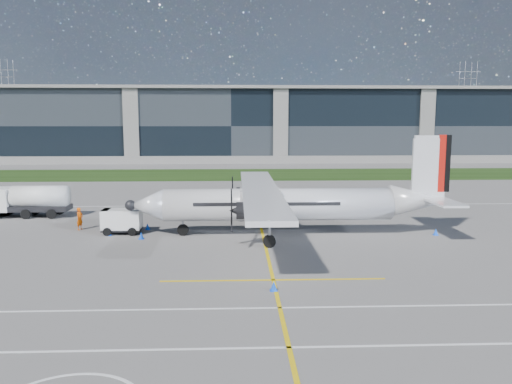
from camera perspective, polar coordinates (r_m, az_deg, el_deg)
The scene contains 17 objects.
ground at distance 71.99m, azimuth -3.07°, elevation 1.35°, with size 400.00×400.00×0.00m, color #62605D.
grass_strip at distance 79.93m, azimuth -2.99°, elevation 2.02°, with size 400.00×18.00×0.04m, color black.
terminal_building at distance 111.50m, azimuth -2.80°, elevation 7.56°, with size 120.00×20.00×15.00m, color black.
tree_line at distance 171.58m, azimuth -2.59°, elevation 6.21°, with size 400.00×6.00×6.00m, color black.
pylon_west at distance 198.90m, azimuth -26.63°, elevation 9.08°, with size 9.00×4.60×30.00m, color gray, non-canonical shape.
pylon_east at distance 200.06m, azimuth 22.91°, elevation 9.29°, with size 9.00×4.60×30.00m, color gray, non-canonical shape.
yellow_taxiway_centerline at distance 42.36m, azimuth 0.41°, elevation -3.32°, with size 0.20×70.00×0.01m, color yellow.
white_lane_line at distance 19.40m, azimuth -5.50°, elevation -17.41°, with size 90.00×0.15×0.01m, color white.
turboprop_aircraft at distance 36.76m, azimuth 3.91°, elevation 0.76°, with size 23.78×24.66×7.40m, color silver, non-canonical shape.
fuel_tanker_truck at distance 48.61m, azimuth -25.13°, elevation -0.97°, with size 7.38×2.40×2.77m, color white, non-canonical shape.
baggage_tug at distance 38.88m, azimuth -15.08°, elevation -3.26°, with size 3.04×1.82×1.82m, color white, non-canonical shape.
ground_crew_person at distance 41.12m, azimuth -19.51°, elevation -2.72°, with size 0.82×0.58×2.01m, color #F25907.
safety_cone_nose_port at distance 36.78m, azimuth -12.98°, elevation -4.88°, with size 0.36×0.36×0.50m, color blue.
safety_cone_portwing at distance 25.20m, azimuth 2.04°, elevation -10.68°, with size 0.36×0.36×0.50m, color blue.
safety_cone_fwd at distance 38.49m, azimuth -16.48°, elevation -4.44°, with size 0.36×0.36×0.50m, color blue.
safety_cone_tail at distance 39.43m, azimuth 19.85°, elevation -4.30°, with size 0.36×0.36×0.50m, color blue.
safety_cone_nose_stbd at distance 39.89m, azimuth -12.29°, elevation -3.86°, with size 0.36×0.36×0.50m, color blue.
Camera 1 is at (1.10, -31.49, 8.32)m, focal length 35.00 mm.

